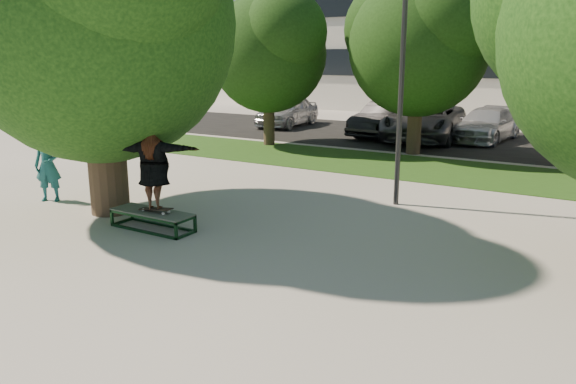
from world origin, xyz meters
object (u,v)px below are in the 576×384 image
Objects in this scene: tree_left at (96,6)px; bystander at (48,165)px; car_dark at (387,119)px; car_grey at (424,120)px; grind_box at (153,220)px; car_silver_a at (288,111)px; lamppost at (402,68)px; car_silver_b at (486,125)px.

tree_left is 4.06m from bystander.
bystander is (-1.96, -0.12, -3.55)m from tree_left.
bystander is at bearing -96.85° from car_dark.
bystander is 0.30× the size of car_grey.
grind_box is at bearing -34.88° from bystander.
grind_box is at bearing -72.46° from car_silver_a.
car_grey is at bearing 43.98° from bystander.
bystander is 0.40× the size of car_silver_a.
grind_box is 0.41× the size of car_silver_a.
lamppost is 3.50× the size of bystander.
bystander is at bearing -84.64° from car_silver_a.
car_grey reaches higher than car_silver_a.
lamppost is 8.60m from bystander.
car_grey is at bearing 87.18° from grind_box.
tree_left is 4.08× the size of bystander.
car_silver_b is (9.50, 0.00, -0.08)m from car_silver_a.
tree_left is 1.16× the size of lamppost.
car_grey is (0.74, 14.91, 0.63)m from grind_box.
car_silver_a is 0.96× the size of car_silver_b.
car_grey is (4.49, 14.52, -0.05)m from bystander.
car_silver_b is at bearing 15.22° from car_dark.
tree_left is 6.70m from lamppost.
car_silver_a is (-4.71, 15.41, -3.68)m from tree_left.
car_silver_b is at bearing 16.82° from car_grey.
tree_left reaches higher than lamppost.
tree_left is at bearing -107.12° from car_grey.
car_dark is at bearing 86.83° from tree_left.
car_silver_a reaches higher than car_silver_b.
car_dark is at bearing 166.10° from car_grey.
tree_left is 1.63× the size of car_silver_a.
car_silver_b is at bearing 72.72° from tree_left.
grind_box is 0.39× the size of car_silver_b.
grind_box is at bearing -128.36° from lamppost.
bystander reaches higher than car_dark.
car_grey reaches higher than car_silver_b.
tree_left reaches higher than car_silver_a.
car_dark is (-4.48, 10.70, -2.39)m from lamppost.
car_grey is (2.53, 14.40, -3.60)m from tree_left.
bystander is at bearing -150.98° from lamppost.
car_grey is (-2.76, 10.49, -2.33)m from lamppost.
car_dark is 1.73m from car_grey.
car_silver_a is 7.31m from car_grey.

